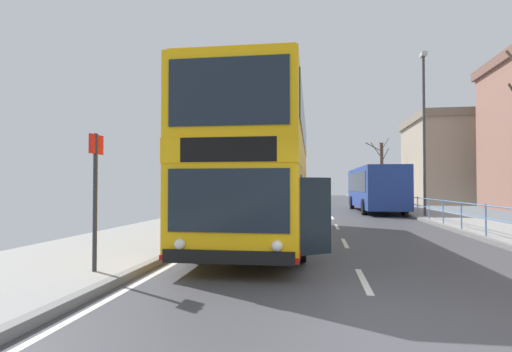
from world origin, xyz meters
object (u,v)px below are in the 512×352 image
street_lamp_far_side (424,122)px  double_decker_bus_main (265,169)px  background_bus_far_lane (375,188)px  bare_tree_far_00 (382,170)px  background_building_00 (476,160)px  bus_stop_sign_near (95,186)px

street_lamp_far_side → double_decker_bus_main: bearing=-127.4°
background_bus_far_lane → bare_tree_far_00: (3.13, 17.03, 1.87)m
background_building_00 → background_bus_far_lane: bearing=-129.4°
double_decker_bus_main → background_bus_far_lane: double_decker_bus_main is taller
background_building_00 → street_lamp_far_side: bearing=-116.6°
bus_stop_sign_near → background_building_00: 40.13m
background_bus_far_lane → double_decker_bus_main: bearing=-110.2°
street_lamp_far_side → background_building_00: bearing=63.4°
bus_stop_sign_near → bare_tree_far_00: bearing=73.7°
street_lamp_far_side → background_building_00: street_lamp_far_side is taller
double_decker_bus_main → bus_stop_sign_near: size_ratio=4.56×
background_bus_far_lane → bus_stop_sign_near: (-7.94, -20.79, 0.11)m
double_decker_bus_main → background_bus_far_lane: 15.99m
double_decker_bus_main → bare_tree_far_00: bearing=74.9°
bus_stop_sign_near → background_building_00: background_building_00 is taller
background_building_00 → double_decker_bus_main: bearing=-120.5°
double_decker_bus_main → bus_stop_sign_near: bearing=-112.7°
double_decker_bus_main → street_lamp_far_side: 12.40m
bus_stop_sign_near → street_lamp_far_side: 18.53m
double_decker_bus_main → background_bus_far_lane: (5.52, 14.99, -0.66)m
double_decker_bus_main → bare_tree_far_00: size_ratio=1.69×
bare_tree_far_00 → background_building_00: size_ratio=0.55×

